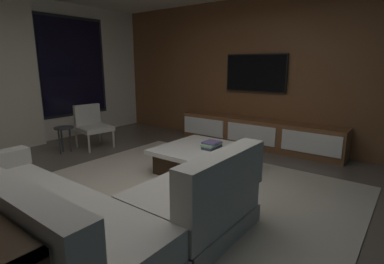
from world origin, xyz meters
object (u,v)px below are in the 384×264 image
object	(u,v)px
book_stack_on_coffee_table	(212,145)
mounted_tv	(256,73)
sectional_couch	(82,214)
media_console	(258,134)
accent_chair_near_window	(92,124)
side_stool	(64,132)
coffee_table	(203,159)

from	to	relation	value
book_stack_on_coffee_table	mounted_tv	size ratio (longest dim) A/B	0.26
sectional_couch	mounted_tv	world-z (taller)	mounted_tv
sectional_couch	mounted_tv	size ratio (longest dim) A/B	2.09
media_console	mounted_tv	xyz separation A→B (m)	(0.18, 0.20, 1.10)
accent_chair_near_window	mounted_tv	xyz separation A→B (m)	(2.02, -2.27, 0.92)
book_stack_on_coffee_table	side_stool	distance (m)	2.66
sectional_couch	coffee_table	bearing A→B (deg)	6.06
sectional_couch	accent_chair_near_window	xyz separation A→B (m)	(1.91, 2.63, 0.14)
side_stool	book_stack_on_coffee_table	bearing A→B (deg)	-73.57
sectional_couch	media_console	xyz separation A→B (m)	(3.75, 0.16, -0.04)
accent_chair_near_window	sectional_couch	bearing A→B (deg)	-126.03
side_stool	mounted_tv	world-z (taller)	mounted_tv
sectional_couch	media_console	bearing A→B (deg)	2.40
coffee_table	media_console	bearing A→B (deg)	-2.08
coffee_table	side_stool	size ratio (longest dim) A/B	2.52
coffee_table	accent_chair_near_window	distance (m)	2.42
sectional_couch	book_stack_on_coffee_table	size ratio (longest dim) A/B	8.01
side_stool	coffee_table	bearing A→B (deg)	-74.50
coffee_table	media_console	xyz separation A→B (m)	(1.69, -0.06, 0.06)
side_stool	media_console	distance (m)	3.45
coffee_table	book_stack_on_coffee_table	world-z (taller)	book_stack_on_coffee_table
sectional_couch	side_stool	bearing A→B (deg)	62.64
book_stack_on_coffee_table	side_stool	world-z (taller)	side_stool
sectional_couch	mounted_tv	bearing A→B (deg)	5.16
book_stack_on_coffee_table	accent_chair_near_window	bearing A→B (deg)	95.06
accent_chair_near_window	side_stool	xyz separation A→B (m)	(-0.53, 0.04, -0.06)
side_stool	media_console	world-z (taller)	media_console
sectional_couch	book_stack_on_coffee_table	world-z (taller)	sectional_couch
accent_chair_near_window	side_stool	world-z (taller)	accent_chair_near_window
book_stack_on_coffee_table	media_console	world-z (taller)	media_console
book_stack_on_coffee_table	mounted_tv	xyz separation A→B (m)	(1.80, 0.24, 0.94)
coffee_table	side_stool	bearing A→B (deg)	105.50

